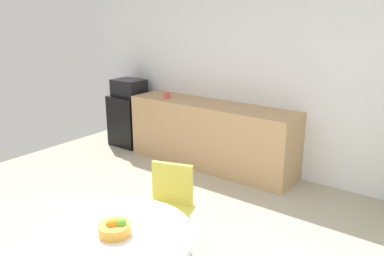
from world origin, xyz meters
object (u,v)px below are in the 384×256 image
(mini_fridge, at_px, (130,120))
(microwave, at_px, (129,88))
(fruit_bowl, at_px, (115,228))
(mug_white, at_px, (167,95))
(chair_yellow, at_px, (169,200))
(round_table, at_px, (115,254))

(mini_fridge, distance_m, microwave, 0.54)
(fruit_bowl, bearing_deg, mug_white, 124.57)
(microwave, relative_size, mug_white, 3.72)
(microwave, bearing_deg, chair_yellow, -38.49)
(round_table, xyz_separation_m, mug_white, (-1.89, 2.76, 0.36))
(fruit_bowl, bearing_deg, chair_yellow, 108.60)
(fruit_bowl, bearing_deg, microwave, 134.19)
(round_table, height_order, mug_white, mug_white)
(round_table, distance_m, mug_white, 3.36)
(round_table, relative_size, mug_white, 8.01)
(mini_fridge, height_order, mug_white, mug_white)
(mini_fridge, height_order, microwave, microwave)
(mini_fridge, relative_size, microwave, 1.69)
(mini_fridge, height_order, chair_yellow, chair_yellow)
(chair_yellow, bearing_deg, round_table, -71.80)
(mini_fridge, bearing_deg, fruit_bowl, -45.81)
(microwave, xyz_separation_m, round_table, (2.76, -2.85, -0.36))
(fruit_bowl, xyz_separation_m, mug_white, (-1.90, 2.75, 0.17))
(mini_fridge, xyz_separation_m, mug_white, (0.87, -0.09, 0.54))
(mug_white, bearing_deg, microwave, 173.86)
(microwave, xyz_separation_m, fruit_bowl, (2.77, -2.85, -0.16))
(mini_fridge, distance_m, mug_white, 1.03)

